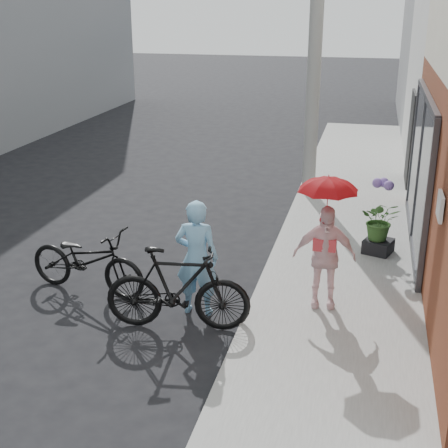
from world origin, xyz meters
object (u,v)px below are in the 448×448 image
at_px(officer, 197,258).
at_px(planter, 378,246).
at_px(bike_right, 178,289).
at_px(kimono_woman, 324,256).
at_px(utility_pole, 316,28).
at_px(bike_left, 87,260).

bearing_deg(officer, planter, -135.89).
relative_size(bike_right, kimono_woman, 1.32).
bearing_deg(utility_pole, officer, -99.10).
distance_m(utility_pole, officer, 6.28).
distance_m(bike_left, planter, 4.67).
bearing_deg(kimono_woman, bike_left, 175.75).
distance_m(bike_right, kimono_woman, 1.99).
relative_size(officer, kimono_woman, 1.14).
distance_m(utility_pole, bike_left, 6.68).
xyz_separation_m(officer, bike_left, (-1.72, 0.24, -0.31)).
bearing_deg(utility_pole, planter, -64.78).
distance_m(officer, bike_right, 0.55).
bearing_deg(bike_right, planter, -48.13).
xyz_separation_m(bike_right, kimono_woman, (1.77, 0.87, 0.27)).
height_order(bike_left, kimono_woman, kimono_woman).
xyz_separation_m(bike_left, bike_right, (1.60, -0.73, 0.07)).
bearing_deg(utility_pole, kimono_woman, -81.84).
relative_size(bike_right, planter, 4.41).
bearing_deg(kimono_woman, officer, -173.43).
height_order(utility_pole, bike_left, utility_pole).
bearing_deg(bike_left, kimono_woman, -77.88).
relative_size(utility_pole, kimono_woman, 4.94).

